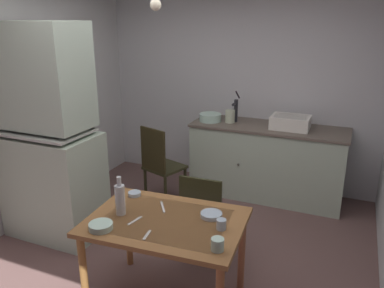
# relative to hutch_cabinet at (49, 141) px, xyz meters

# --- Properties ---
(ground_plane) EXTENTS (5.28, 5.28, 0.00)m
(ground_plane) POSITION_rel_hutch_cabinet_xyz_m (1.30, -0.11, -0.99)
(ground_plane) COLOR brown
(wall_back) EXTENTS (3.68, 0.10, 2.59)m
(wall_back) POSITION_rel_hutch_cabinet_xyz_m (1.30, 2.08, 0.30)
(wall_back) COLOR silver
(wall_back) RESTS_ON ground
(hutch_cabinet) EXTENTS (0.93, 0.60, 2.12)m
(hutch_cabinet) POSITION_rel_hutch_cabinet_xyz_m (0.00, 0.00, 0.00)
(hutch_cabinet) COLOR #A7B8A4
(hutch_cabinet) RESTS_ON ground
(counter_cabinet) EXTENTS (1.86, 0.64, 0.91)m
(counter_cabinet) POSITION_rel_hutch_cabinet_xyz_m (1.80, 1.71, -0.54)
(counter_cabinet) COLOR #A7B8A4
(counter_cabinet) RESTS_ON ground
(sink_basin) EXTENTS (0.44, 0.34, 0.15)m
(sink_basin) POSITION_rel_hutch_cabinet_xyz_m (2.05, 1.71, -0.01)
(sink_basin) COLOR white
(sink_basin) RESTS_ON counter_cabinet
(hand_pump) EXTENTS (0.05, 0.27, 0.39)m
(hand_pump) POSITION_rel_hutch_cabinet_xyz_m (1.36, 1.76, 0.08)
(hand_pump) COLOR #232328
(hand_pump) RESTS_ON counter_cabinet
(mixing_bowl_counter) EXTENTS (0.27, 0.27, 0.10)m
(mixing_bowl_counter) POSITION_rel_hutch_cabinet_xyz_m (1.07, 1.66, -0.04)
(mixing_bowl_counter) COLOR #ADD1C1
(mixing_bowl_counter) RESTS_ON counter_cabinet
(stoneware_crock) EXTENTS (0.12, 0.12, 0.16)m
(stoneware_crock) POSITION_rel_hutch_cabinet_xyz_m (1.31, 1.69, -0.01)
(stoneware_crock) COLOR beige
(stoneware_crock) RESTS_ON counter_cabinet
(dining_table) EXTENTS (1.20, 0.88, 0.73)m
(dining_table) POSITION_rel_hutch_cabinet_xyz_m (1.53, -0.50, -0.36)
(dining_table) COLOR brown
(dining_table) RESTS_ON ground
(chair_far_side) EXTENTS (0.42, 0.42, 0.86)m
(chair_far_side) POSITION_rel_hutch_cabinet_xyz_m (1.59, 0.13, -0.52)
(chair_far_side) COLOR #2A271A
(chair_far_side) RESTS_ON ground
(chair_by_counter) EXTENTS (0.50, 0.50, 0.96)m
(chair_by_counter) POSITION_rel_hutch_cabinet_xyz_m (0.69, 1.00, -0.49)
(chair_by_counter) COLOR #2A2816
(chair_by_counter) RESTS_ON ground
(serving_bowl_wide) EXTENTS (0.16, 0.16, 0.03)m
(serving_bowl_wide) POSITION_rel_hutch_cabinet_xyz_m (1.82, -0.33, -0.25)
(serving_bowl_wide) COLOR #9EB2C6
(serving_bowl_wide) RESTS_ON dining_table
(soup_bowl_small) EXTENTS (0.11, 0.11, 0.03)m
(soup_bowl_small) POSITION_rel_hutch_cabinet_xyz_m (1.10, -0.24, -0.25)
(soup_bowl_small) COLOR #9EB2C6
(soup_bowl_small) RESTS_ON dining_table
(sauce_dish) EXTENTS (0.17, 0.17, 0.05)m
(sauce_dish) POSITION_rel_hutch_cabinet_xyz_m (1.17, -0.80, -0.24)
(sauce_dish) COLOR #ADD1C1
(sauce_dish) RESTS_ON dining_table
(teacup_cream) EXTENTS (0.07, 0.07, 0.08)m
(teacup_cream) POSITION_rel_hutch_cabinet_xyz_m (1.95, -0.47, -0.23)
(teacup_cream) COLOR #9EB2C6
(teacup_cream) RESTS_ON dining_table
(teacup_mint) EXTENTS (0.09, 0.09, 0.08)m
(teacup_mint) POSITION_rel_hutch_cabinet_xyz_m (2.01, -0.72, -0.22)
(teacup_mint) COLOR #ADD1C1
(teacup_mint) RESTS_ON dining_table
(glass_bottle) EXTENTS (0.08, 0.08, 0.31)m
(glass_bottle) POSITION_rel_hutch_cabinet_xyz_m (1.18, -0.56, -0.14)
(glass_bottle) COLOR #B7BCC1
(glass_bottle) RESTS_ON dining_table
(table_knife) EXTENTS (0.12, 0.16, 0.00)m
(table_knife) POSITION_rel_hutch_cabinet_xyz_m (1.42, -0.34, -0.26)
(table_knife) COLOR silver
(table_knife) RESTS_ON dining_table
(teaspoon_near_bowl) EXTENTS (0.05, 0.15, 0.00)m
(teaspoon_near_bowl) POSITION_rel_hutch_cabinet_xyz_m (1.33, -0.61, -0.26)
(teaspoon_near_bowl) COLOR beige
(teaspoon_near_bowl) RESTS_ON dining_table
(teaspoon_by_cup) EXTENTS (0.04, 0.13, 0.00)m
(teaspoon_by_cup) POSITION_rel_hutch_cabinet_xyz_m (1.51, -0.75, -0.26)
(teaspoon_by_cup) COLOR beige
(teaspoon_by_cup) RESTS_ON dining_table
(pendant_bulb) EXTENTS (0.08, 0.08, 0.08)m
(pendant_bulb) POSITION_rel_hutch_cabinet_xyz_m (1.36, -0.25, 1.24)
(pendant_bulb) COLOR #F9EFCC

